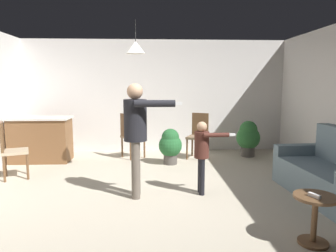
{
  "coord_description": "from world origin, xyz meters",
  "views": [
    {
      "loc": [
        -0.09,
        -4.46,
        1.65
      ],
      "look_at": [
        0.16,
        0.3,
        1.0
      ],
      "focal_mm": 33.22,
      "sensor_mm": 36.0,
      "label": 1
    }
  ],
  "objects_px": {
    "side_table_by_couch": "(315,214)",
    "potted_plant_corner": "(248,137)",
    "person_child": "(202,149)",
    "spare_remote_on_table": "(314,196)",
    "dining_chair_centre_back": "(199,134)",
    "dining_chair_by_counter": "(10,148)",
    "dining_chair_near_wall": "(130,134)",
    "couch_floral": "(332,175)",
    "kitchen_counter": "(41,139)",
    "potted_plant_by_wall": "(170,145)",
    "person_adult": "(136,127)"
  },
  "relations": [
    {
      "from": "dining_chair_by_counter",
      "to": "spare_remote_on_table",
      "type": "relative_size",
      "value": 7.69
    },
    {
      "from": "person_child",
      "to": "dining_chair_centre_back",
      "type": "distance_m",
      "value": 2.31
    },
    {
      "from": "kitchen_counter",
      "to": "potted_plant_by_wall",
      "type": "height_order",
      "value": "kitchen_counter"
    },
    {
      "from": "potted_plant_by_wall",
      "to": "dining_chair_centre_back",
      "type": "bearing_deg",
      "value": 37.77
    },
    {
      "from": "potted_plant_by_wall",
      "to": "potted_plant_corner",
      "type": "bearing_deg",
      "value": 18.16
    },
    {
      "from": "dining_chair_by_counter",
      "to": "dining_chair_near_wall",
      "type": "bearing_deg",
      "value": 103.96
    },
    {
      "from": "side_table_by_couch",
      "to": "dining_chair_centre_back",
      "type": "xyz_separation_m",
      "value": [
        -0.63,
        3.83,
        0.22
      ]
    },
    {
      "from": "kitchen_counter",
      "to": "dining_chair_centre_back",
      "type": "height_order",
      "value": "dining_chair_centre_back"
    },
    {
      "from": "dining_chair_near_wall",
      "to": "kitchen_counter",
      "type": "bearing_deg",
      "value": -119.61
    },
    {
      "from": "couch_floral",
      "to": "person_child",
      "type": "xyz_separation_m",
      "value": [
        -1.86,
        0.26,
        0.35
      ]
    },
    {
      "from": "kitchen_counter",
      "to": "couch_floral",
      "type": "bearing_deg",
      "value": -25.76
    },
    {
      "from": "person_child",
      "to": "potted_plant_corner",
      "type": "height_order",
      "value": "person_child"
    },
    {
      "from": "kitchen_counter",
      "to": "dining_chair_near_wall",
      "type": "height_order",
      "value": "dining_chair_near_wall"
    },
    {
      "from": "potted_plant_corner",
      "to": "potted_plant_by_wall",
      "type": "height_order",
      "value": "potted_plant_corner"
    },
    {
      "from": "side_table_by_couch",
      "to": "dining_chair_near_wall",
      "type": "relative_size",
      "value": 0.52
    },
    {
      "from": "person_child",
      "to": "dining_chair_near_wall",
      "type": "height_order",
      "value": "person_child"
    },
    {
      "from": "dining_chair_centre_back",
      "to": "person_child",
      "type": "bearing_deg",
      "value": 108.68
    },
    {
      "from": "couch_floral",
      "to": "dining_chair_centre_back",
      "type": "distance_m",
      "value": 3.0
    },
    {
      "from": "couch_floral",
      "to": "potted_plant_corner",
      "type": "xyz_separation_m",
      "value": [
        -0.42,
        2.63,
        0.12
      ]
    },
    {
      "from": "kitchen_counter",
      "to": "person_child",
      "type": "height_order",
      "value": "person_child"
    },
    {
      "from": "potted_plant_by_wall",
      "to": "spare_remote_on_table",
      "type": "xyz_separation_m",
      "value": [
        1.25,
        -3.36,
        0.13
      ]
    },
    {
      "from": "potted_plant_by_wall",
      "to": "spare_remote_on_table",
      "type": "height_order",
      "value": "potted_plant_by_wall"
    },
    {
      "from": "couch_floral",
      "to": "person_adult",
      "type": "relative_size",
      "value": 1.12
    },
    {
      "from": "spare_remote_on_table",
      "to": "dining_chair_centre_back",
      "type": "bearing_deg",
      "value": 98.62
    },
    {
      "from": "potted_plant_corner",
      "to": "spare_remote_on_table",
      "type": "relative_size",
      "value": 6.28
    },
    {
      "from": "dining_chair_by_counter",
      "to": "potted_plant_corner",
      "type": "xyz_separation_m",
      "value": [
        4.65,
        1.45,
        -0.1
      ]
    },
    {
      "from": "side_table_by_couch",
      "to": "dining_chair_by_counter",
      "type": "relative_size",
      "value": 0.52
    },
    {
      "from": "kitchen_counter",
      "to": "side_table_by_couch",
      "type": "distance_m",
      "value": 5.46
    },
    {
      "from": "kitchen_counter",
      "to": "dining_chair_centre_back",
      "type": "xyz_separation_m",
      "value": [
        3.4,
        0.15,
        0.07
      ]
    },
    {
      "from": "couch_floral",
      "to": "kitchen_counter",
      "type": "bearing_deg",
      "value": 60.68
    },
    {
      "from": "side_table_by_couch",
      "to": "dining_chair_by_counter",
      "type": "bearing_deg",
      "value": 149.12
    },
    {
      "from": "dining_chair_near_wall",
      "to": "dining_chair_by_counter",
      "type": "bearing_deg",
      "value": -89.96
    },
    {
      "from": "couch_floral",
      "to": "potted_plant_by_wall",
      "type": "xyz_separation_m",
      "value": [
        -2.23,
        2.04,
        0.07
      ]
    },
    {
      "from": "side_table_by_couch",
      "to": "potted_plant_corner",
      "type": "distance_m",
      "value": 3.95
    },
    {
      "from": "side_table_by_couch",
      "to": "dining_chair_centre_back",
      "type": "relative_size",
      "value": 0.52
    },
    {
      "from": "couch_floral",
      "to": "potted_plant_corner",
      "type": "relative_size",
      "value": 2.27
    },
    {
      "from": "dining_chair_near_wall",
      "to": "potted_plant_by_wall",
      "type": "height_order",
      "value": "dining_chair_near_wall"
    },
    {
      "from": "kitchen_counter",
      "to": "potted_plant_by_wall",
      "type": "xyz_separation_m",
      "value": [
        2.74,
        -0.36,
        -0.07
      ]
    },
    {
      "from": "couch_floral",
      "to": "dining_chair_near_wall",
      "type": "xyz_separation_m",
      "value": [
        -3.09,
        2.6,
        0.21
      ]
    },
    {
      "from": "potted_plant_corner",
      "to": "person_child",
      "type": "bearing_deg",
      "value": -121.29
    },
    {
      "from": "side_table_by_couch",
      "to": "person_child",
      "type": "distance_m",
      "value": 1.83
    },
    {
      "from": "dining_chair_centre_back",
      "to": "spare_remote_on_table",
      "type": "distance_m",
      "value": 3.92
    },
    {
      "from": "couch_floral",
      "to": "spare_remote_on_table",
      "type": "bearing_deg",
      "value": 139.82
    },
    {
      "from": "dining_chair_centre_back",
      "to": "potted_plant_by_wall",
      "type": "bearing_deg",
      "value": 63.65
    },
    {
      "from": "person_adult",
      "to": "potted_plant_by_wall",
      "type": "relative_size",
      "value": 2.24
    },
    {
      "from": "side_table_by_couch",
      "to": "spare_remote_on_table",
      "type": "distance_m",
      "value": 0.22
    },
    {
      "from": "side_table_by_couch",
      "to": "dining_chair_centre_back",
      "type": "bearing_deg",
      "value": 99.31
    },
    {
      "from": "person_child",
      "to": "spare_remote_on_table",
      "type": "bearing_deg",
      "value": 26.01
    },
    {
      "from": "side_table_by_couch",
      "to": "dining_chair_centre_back",
      "type": "height_order",
      "value": "dining_chair_centre_back"
    },
    {
      "from": "dining_chair_centre_back",
      "to": "spare_remote_on_table",
      "type": "bearing_deg",
      "value": 124.5
    }
  ]
}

